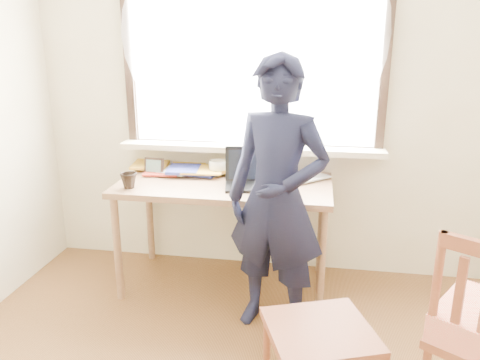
% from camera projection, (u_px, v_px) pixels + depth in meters
% --- Properties ---
extents(room_shell, '(3.52, 4.02, 2.61)m').
position_uv_depth(room_shell, '(229.00, 50.00, 1.45)').
color(room_shell, beige).
rests_on(room_shell, ground).
extents(desk, '(1.41, 0.70, 0.75)m').
position_uv_depth(desk, '(225.00, 193.00, 3.12)').
color(desk, '#8C6646').
rests_on(desk, ground).
extents(laptop, '(0.39, 0.34, 0.24)m').
position_uv_depth(laptop, '(252.00, 177.00, 3.03)').
color(laptop, black).
rests_on(laptop, desk).
extents(mug_white, '(0.18, 0.18, 0.10)m').
position_uv_depth(mug_white, '(218.00, 168.00, 3.25)').
color(mug_white, white).
rests_on(mug_white, desk).
extents(mug_dark, '(0.11, 0.11, 0.10)m').
position_uv_depth(mug_dark, '(129.00, 181.00, 2.97)').
color(mug_dark, black).
rests_on(mug_dark, desk).
extents(mouse, '(0.10, 0.07, 0.04)m').
position_uv_depth(mouse, '(286.00, 187.00, 2.94)').
color(mouse, black).
rests_on(mouse, desk).
extents(desk_clutter, '(0.78, 0.41, 0.05)m').
position_uv_depth(desk_clutter, '(186.00, 169.00, 3.34)').
color(desk_clutter, white).
rests_on(desk_clutter, desk).
extents(book_a, '(0.27, 0.32, 0.03)m').
position_uv_depth(book_a, '(166.00, 169.00, 3.38)').
color(book_a, white).
rests_on(book_a, desk).
extents(book_b, '(0.33, 0.33, 0.02)m').
position_uv_depth(book_b, '(297.00, 174.00, 3.25)').
color(book_b, white).
rests_on(book_b, desk).
extents(picture_frame, '(0.14, 0.03, 0.11)m').
position_uv_depth(picture_frame, '(154.00, 167.00, 3.26)').
color(picture_frame, black).
rests_on(picture_frame, desk).
extents(work_chair, '(0.57, 0.55, 0.46)m').
position_uv_depth(work_chair, '(319.00, 342.00, 2.06)').
color(work_chair, brown).
rests_on(work_chair, ground).
extents(person, '(0.67, 0.53, 1.61)m').
position_uv_depth(person, '(277.00, 199.00, 2.63)').
color(person, black).
rests_on(person, ground).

